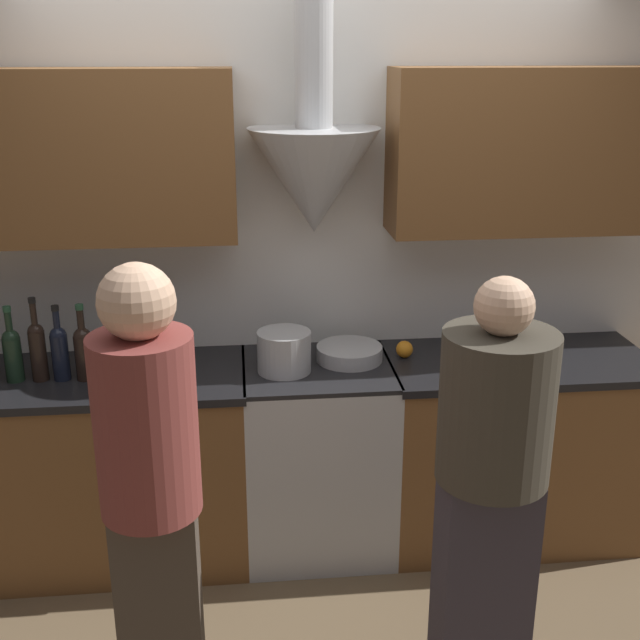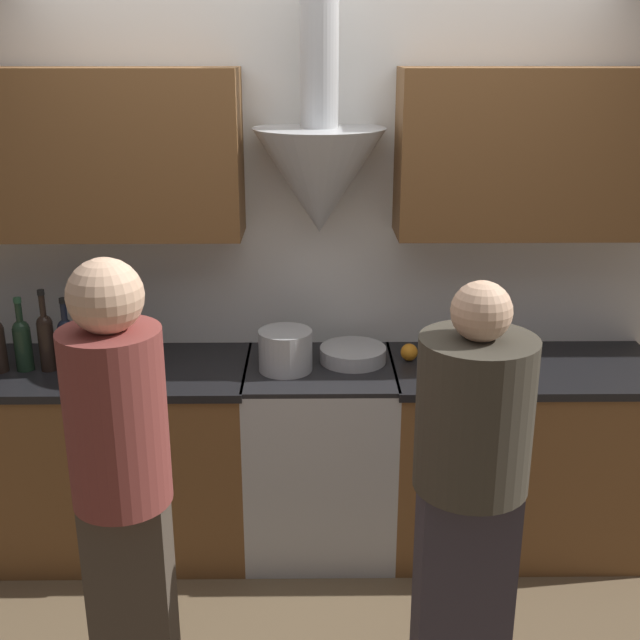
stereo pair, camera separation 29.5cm
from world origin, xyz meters
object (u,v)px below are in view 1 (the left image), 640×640
Objects in this scene: mixing_bowl at (349,353)px; wine_bottle_9 at (131,349)px; wine_bottle_7 at (84,350)px; stock_pot at (284,352)px; stove_range at (318,455)px; wine_bottle_8 at (108,350)px; wine_bottle_6 at (60,350)px; wine_bottle_4 at (12,352)px; orange_fruit at (404,349)px; person_foreground_left at (152,500)px; wine_bottle_5 at (38,348)px; person_foreground_right at (490,483)px.

wine_bottle_9 is at bearing -174.01° from mixing_bowl.
wine_bottle_7 reaches higher than stock_pot.
wine_bottle_9 is at bearing -176.86° from stove_range.
wine_bottle_8 is 1.35× the size of stock_pot.
wine_bottle_6 is 1.11× the size of mixing_bowl.
wine_bottle_9 is (0.49, -0.02, 0.00)m from wine_bottle_4.
wine_bottle_9 is 1.21m from orange_fruit.
person_foreground_left reaches higher than stove_range.
wine_bottle_6 reaches higher than stock_pot.
stove_range is at bearing 2.35° from wine_bottle_7.
person_foreground_left is (-1.02, -1.20, 0.02)m from orange_fruit.
orange_fruit is (1.58, 0.09, -0.11)m from wine_bottle_5.
wine_bottle_5 reaches higher than mixing_bowl.
wine_bottle_7 reaches higher than wine_bottle_9.
stove_range is at bearing 115.88° from person_foreground_right.
wine_bottle_5 is 0.38m from wine_bottle_9.
wine_bottle_9 is at bearing 99.57° from person_foreground_left.
orange_fruit is (0.25, 0.01, 0.01)m from mixing_bowl.
person_foreground_left is 1.11m from person_foreground_right.
wine_bottle_5 is 1.59m from orange_fruit.
wine_bottle_7 is at bearing 109.13° from person_foreground_left.
wine_bottle_4 is 1.00× the size of wine_bottle_6.
wine_bottle_8 reaches higher than orange_fruit.
person_foreground_left is at bearing -58.71° from wine_bottle_4.
wine_bottle_7 is at bearing 179.14° from wine_bottle_9.
person_foreground_right reaches higher than wine_bottle_9.
person_foreground_left reaches higher than stock_pot.
stove_range is 3.83× the size of stock_pot.
mixing_bowl is (1.33, 0.09, -0.11)m from wine_bottle_5.
mixing_bowl is at bearing 3.67° from wine_bottle_5.
person_foreground_right is (0.48, -0.99, 0.41)m from stove_range.
wine_bottle_9 is at bearing -2.18° from wine_bottle_6.
wine_bottle_5 reaches higher than stock_pot.
wine_bottle_9 reaches higher than mixing_bowl.
wine_bottle_8 is 1.14m from person_foreground_left.
wine_bottle_8 is (0.20, -0.00, -0.01)m from wine_bottle_6.
stock_pot is (0.94, -0.01, -0.04)m from wine_bottle_6.
mixing_bowl is at bearing 4.82° from wine_bottle_7.
wine_bottle_9 is at bearing -2.07° from wine_bottle_5.
orange_fruit is (0.40, 0.06, 0.48)m from stove_range.
wine_bottle_6 is at bearing -176.28° from orange_fruit.
person_foreground_left is at bearing -130.30° from orange_fruit.
wine_bottle_9 is at bearing -174.84° from orange_fruit.
wine_bottle_5 is at bearing -176.59° from orange_fruit.
person_foreground_right is at bearing -56.44° from stock_pot.
person_foreground_left is (-0.61, -1.13, 0.50)m from stove_range.
wine_bottle_4 is 0.19m from wine_bottle_6.
orange_fruit is (1.29, 0.10, -0.09)m from wine_bottle_8.
wine_bottle_4 is 0.99× the size of wine_bottle_7.
wine_bottle_4 reaches higher than wine_bottle_8.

